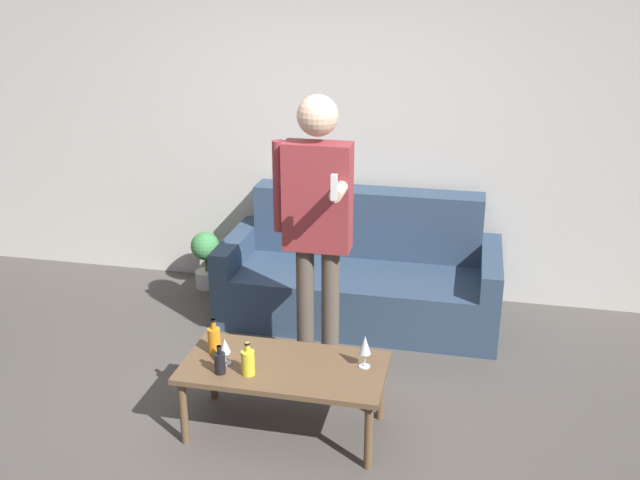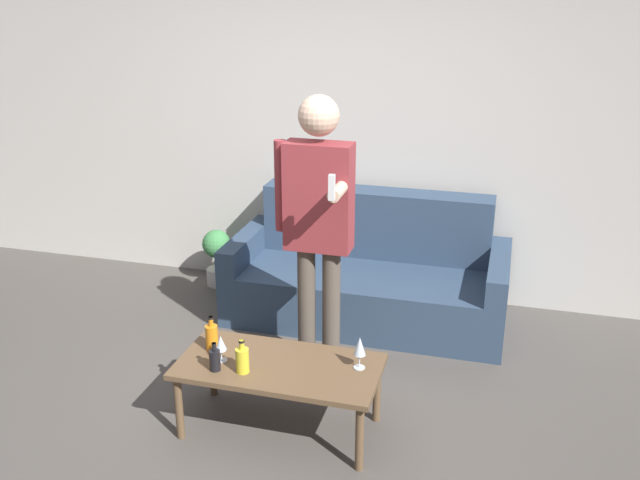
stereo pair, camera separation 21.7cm
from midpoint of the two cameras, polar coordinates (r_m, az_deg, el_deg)
name	(u,v)px [view 2 (the right image)]	position (r m, az deg, el deg)	size (l,w,h in m)	color
ground_plane	(231,443)	(4.03, -5.58, -15.91)	(16.00, 16.00, 0.00)	#514C47
wall_back	(334,120)	(5.46, 2.30, 9.56)	(8.00, 0.06, 2.70)	silver
couch	(369,276)	(5.25, 5.11, -2.87)	(1.98, 0.88, 0.89)	#334760
coffee_table	(279,371)	(3.92, -1.68, -10.46)	(1.10, 0.55, 0.41)	brown
bottle_orange	(212,337)	(4.03, -7.12, -7.70)	(0.07, 0.07, 0.20)	orange
bottle_green	(215,359)	(3.84, -6.80, -9.48)	(0.06, 0.06, 0.16)	black
bottle_dark	(242,359)	(3.81, -4.59, -9.52)	(0.07, 0.07, 0.19)	yellow
wine_glass_near	(221,344)	(3.90, -6.36, -8.29)	(0.07, 0.07, 0.15)	silver
wine_glass_far	(360,347)	(3.82, 4.84, -8.55)	(0.07, 0.07, 0.18)	silver
person_standing_front	(318,215)	(4.16, 1.32, 1.99)	(0.46, 0.44, 1.77)	brown
potted_plant	(217,253)	(5.78, -7.19, -1.07)	(0.23, 0.23, 0.47)	silver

